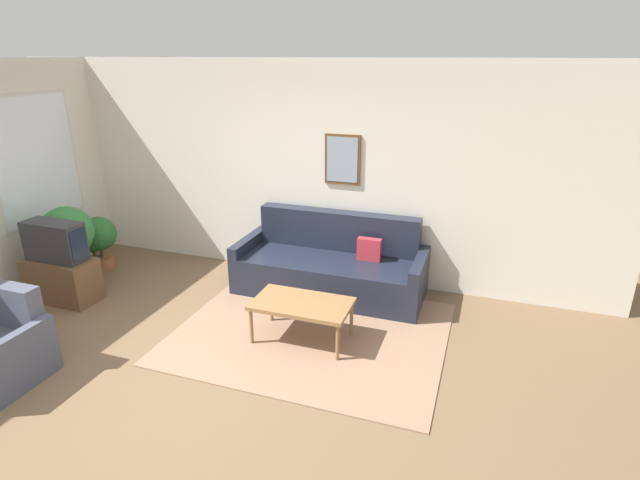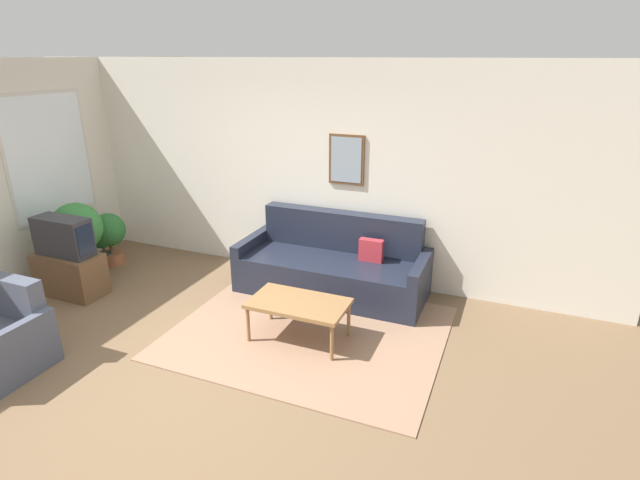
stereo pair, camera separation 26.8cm
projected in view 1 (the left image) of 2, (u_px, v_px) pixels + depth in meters
The scene contains 10 objects.
ground_plane at pixel (180, 385), 4.39m from camera, with size 16.00×16.00×0.00m, color brown.
area_rug at pixel (311, 332), 5.22m from camera, with size 2.74×2.22×0.01m.
wall_back at pixel (292, 171), 6.29m from camera, with size 8.00×0.09×2.70m.
couch at pixel (331, 267), 6.04m from camera, with size 2.25×0.90×0.93m.
coffee_table at pixel (302, 305), 4.96m from camera, with size 0.98×0.56×0.43m.
tv_stand at pixel (62, 280), 5.84m from camera, with size 0.82×0.41×0.51m.
tv at pixel (55, 241), 5.67m from camera, with size 0.70×0.28×0.46m.
potted_plant_tall at pixel (68, 235), 6.10m from camera, with size 0.62×0.62×1.01m.
potted_plant_by_window at pixel (92, 242), 6.62m from camera, with size 0.37×0.37×0.62m.
potted_plant_small at pixel (99, 238), 6.65m from camera, with size 0.46×0.46×0.72m.
Camera 1 is at (2.38, -3.06, 2.74)m, focal length 28.00 mm.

